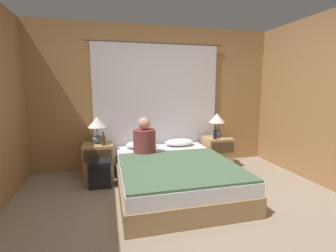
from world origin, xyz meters
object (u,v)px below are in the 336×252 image
at_px(pillow_left, 141,144).
at_px(pillow_right, 179,142).
at_px(bed, 173,175).
at_px(beer_bottle_on_right_stand, 215,134).
at_px(person_left_in_bed, 144,139).
at_px(backpack_on_floor, 100,172).
at_px(nightstand_left, 99,160).
at_px(lamp_right, 217,121).
at_px(beer_bottle_on_left_stand, 103,140).
at_px(nightstand_right, 217,152).
at_px(lamp_left, 97,126).

xyz_separation_m(pillow_left, pillow_right, (0.68, 0.00, 0.00)).
relative_size(bed, beer_bottle_on_right_stand, 9.50).
xyz_separation_m(person_left_in_bed, backpack_on_floor, (-0.69, -0.15, -0.42)).
bearing_deg(nightstand_left, beer_bottle_on_right_stand, -3.36).
bearing_deg(backpack_on_floor, beer_bottle_on_right_stand, 9.78).
height_order(pillow_left, beer_bottle_on_right_stand, beer_bottle_on_right_stand).
distance_m(lamp_right, beer_bottle_on_left_stand, 2.02).
bearing_deg(nightstand_right, nightstand_left, 180.00).
height_order(lamp_left, backpack_on_floor, lamp_left).
bearing_deg(pillow_left, bed, -68.02).
bearing_deg(lamp_left, nightstand_right, -1.34).
relative_size(pillow_left, beer_bottle_on_right_stand, 2.39).
height_order(lamp_right, pillow_right, lamp_right).
xyz_separation_m(lamp_left, beer_bottle_on_left_stand, (0.09, -0.17, -0.20)).
xyz_separation_m(pillow_right, backpack_on_floor, (-1.36, -0.51, -0.25)).
height_order(pillow_right, beer_bottle_on_left_stand, beer_bottle_on_left_stand).
bearing_deg(beer_bottle_on_left_stand, bed, -34.97).
xyz_separation_m(bed, beer_bottle_on_left_stand, (-0.96, 0.67, 0.41)).
relative_size(lamp_left, pillow_left, 0.82).
bearing_deg(nightstand_right, person_left_in_bed, -167.51).
bearing_deg(bed, person_left_in_bed, 125.16).
bearing_deg(beer_bottle_on_right_stand, lamp_left, 175.24).
bearing_deg(bed, nightstand_right, 36.84).
relative_size(bed, pillow_right, 3.98).
relative_size(pillow_left, pillow_right, 1.00).
height_order(beer_bottle_on_right_stand, backpack_on_floor, beer_bottle_on_right_stand).
bearing_deg(backpack_on_floor, person_left_in_bed, 12.31).
bearing_deg(beer_bottle_on_left_stand, person_left_in_bed, -17.07).
relative_size(beer_bottle_on_left_stand, backpack_on_floor, 0.54).
distance_m(beer_bottle_on_right_stand, backpack_on_floor, 2.04).
bearing_deg(nightstand_left, bed, -36.84).
height_order(person_left_in_bed, beer_bottle_on_left_stand, person_left_in_bed).
bearing_deg(person_left_in_bed, backpack_on_floor, -167.69).
relative_size(pillow_left, beer_bottle_on_left_stand, 2.44).
bearing_deg(beer_bottle_on_right_stand, pillow_left, 172.27).
height_order(nightstand_left, lamp_left, lamp_left).
height_order(beer_bottle_on_left_stand, backpack_on_floor, beer_bottle_on_left_stand).
relative_size(person_left_in_bed, beer_bottle_on_left_stand, 2.66).
xyz_separation_m(nightstand_left, backpack_on_floor, (0.03, -0.46, -0.05)).
distance_m(bed, lamp_left, 1.48).
height_order(nightstand_left, pillow_left, nightstand_left).
relative_size(nightstand_right, lamp_right, 1.24).
bearing_deg(lamp_right, backpack_on_floor, -166.28).
relative_size(pillow_right, person_left_in_bed, 0.92).
relative_size(nightstand_right, lamp_left, 1.24).
xyz_separation_m(bed, person_left_in_bed, (-0.34, 0.48, 0.44)).
bearing_deg(lamp_left, nightstand_left, -90.00).
height_order(nightstand_left, beer_bottle_on_right_stand, beer_bottle_on_right_stand).
distance_m(nightstand_left, beer_bottle_on_left_stand, 0.38).
bearing_deg(beer_bottle_on_right_stand, backpack_on_floor, -170.22).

